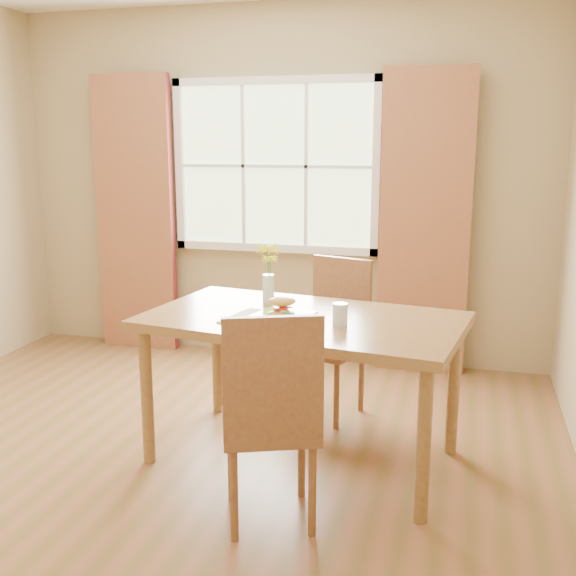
% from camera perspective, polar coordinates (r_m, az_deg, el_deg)
% --- Properties ---
extents(room, '(4.24, 3.84, 2.74)m').
position_cam_1_polar(room, '(3.49, -9.73, 6.53)').
color(room, brown).
rests_on(room, ground).
extents(window, '(1.62, 0.06, 1.32)m').
position_cam_1_polar(window, '(5.23, -1.11, 10.27)').
color(window, beige).
rests_on(window, room).
extents(curtain_left, '(0.65, 0.08, 2.20)m').
position_cam_1_polar(curtain_left, '(5.61, -12.79, 6.01)').
color(curtain_left, maroon).
rests_on(curtain_left, room).
extents(curtain_right, '(0.65, 0.08, 2.20)m').
position_cam_1_polar(curtain_right, '(4.98, 11.49, 5.29)').
color(curtain_right, maroon).
rests_on(curtain_right, room).
extents(dining_table, '(1.75, 1.15, 0.80)m').
position_cam_1_polar(dining_table, '(3.54, 1.27, -3.71)').
color(dining_table, olive).
rests_on(dining_table, room).
extents(chair_near, '(0.54, 0.54, 1.01)m').
position_cam_1_polar(chair_near, '(2.95, -1.43, -10.46)').
color(chair_near, brown).
rests_on(chair_near, room).
extents(chair_far, '(0.51, 0.51, 0.98)m').
position_cam_1_polar(chair_far, '(4.25, 3.85, -3.50)').
color(chair_far, brown).
rests_on(chair_far, room).
extents(placemat, '(0.51, 0.42, 0.01)m').
position_cam_1_polar(placemat, '(3.44, -1.45, -2.75)').
color(placemat, beige).
rests_on(placemat, dining_table).
extents(plate, '(0.33, 0.33, 0.01)m').
position_cam_1_polar(plate, '(3.47, -0.40, -2.44)').
color(plate, '#56BD2F').
rests_on(plate, placemat).
extents(croissant_sandwich, '(0.17, 0.14, 0.11)m').
position_cam_1_polar(croissant_sandwich, '(3.42, -0.53, -1.63)').
color(croissant_sandwich, gold).
rests_on(croissant_sandwich, plate).
extents(water_glass, '(0.07, 0.07, 0.11)m').
position_cam_1_polar(water_glass, '(3.35, 4.43, -2.29)').
color(water_glass, silver).
rests_on(water_glass, dining_table).
extents(flower_vase, '(0.14, 0.14, 0.34)m').
position_cam_1_polar(flower_vase, '(3.75, -1.67, 1.70)').
color(flower_vase, silver).
rests_on(flower_vase, dining_table).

